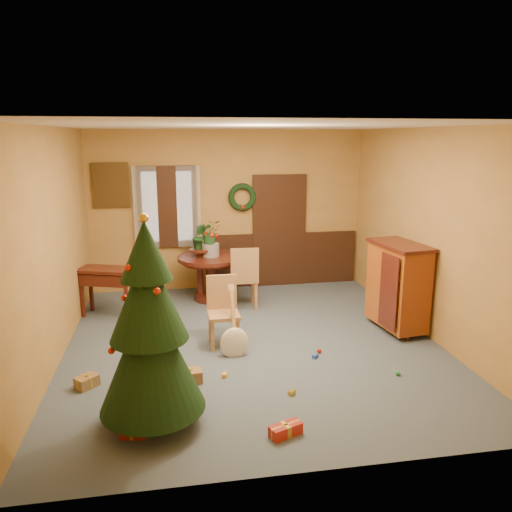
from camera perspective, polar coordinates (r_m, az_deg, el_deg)
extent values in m
plane|color=#36454E|center=(6.97, -0.35, -9.96)|extent=(5.50, 5.50, 0.00)
plane|color=silver|center=(6.39, -0.39, 14.63)|extent=(5.50, 5.50, 0.00)
plane|color=olive|center=(9.21, -3.19, 5.21)|extent=(5.00, 0.00, 5.00)
plane|color=olive|center=(3.93, 6.24, -6.22)|extent=(5.00, 0.00, 5.00)
plane|color=olive|center=(6.60, -22.30, 0.92)|extent=(0.00, 5.50, 5.50)
plane|color=olive|center=(7.35, 19.24, 2.37)|extent=(0.00, 5.50, 5.50)
cube|color=black|center=(9.53, 3.20, -0.33)|extent=(2.80, 0.06, 1.00)
cube|color=black|center=(9.38, 2.66, 2.89)|extent=(1.00, 0.08, 2.10)
cube|color=white|center=(9.42, 2.62, 2.63)|extent=(0.80, 0.03, 1.90)
cube|color=black|center=(9.09, -10.10, 5.55)|extent=(1.05, 0.08, 1.45)
cube|color=white|center=(9.12, -10.10, 5.57)|extent=(0.88, 0.03, 1.25)
cube|color=white|center=(9.05, -12.51, 5.40)|extent=(0.42, 0.02, 1.45)
cube|color=white|center=(9.04, -7.68, 5.60)|extent=(0.42, 0.02, 1.45)
torus|color=black|center=(9.13, -1.58, 6.73)|extent=(0.51, 0.11, 0.51)
cube|color=#4C3819|center=(9.11, -16.24, 7.77)|extent=(0.62, 0.05, 0.78)
cube|color=gray|center=(9.14, -16.22, 7.79)|extent=(0.48, 0.02, 0.62)
cylinder|color=black|center=(8.59, -5.21, -0.21)|extent=(1.13, 1.13, 0.06)
cylinder|color=black|center=(8.61, -5.20, -0.60)|extent=(1.01, 1.01, 0.04)
cylinder|color=black|center=(8.68, -5.15, -2.54)|extent=(0.18, 0.18, 0.63)
cylinder|color=black|center=(8.78, -5.11, -4.63)|extent=(0.61, 0.61, 0.10)
cylinder|color=slate|center=(8.56, -5.23, 0.70)|extent=(0.30, 0.30, 0.22)
imported|color=#1E4C23|center=(8.50, -5.27, 2.77)|extent=(0.37, 0.32, 0.41)
cube|color=#98633D|center=(6.75, -3.73, -6.75)|extent=(0.42, 0.42, 0.05)
cube|color=#98633D|center=(6.84, -3.96, -4.14)|extent=(0.41, 0.04, 0.49)
cube|color=#98633D|center=(7.00, -2.51, -7.98)|extent=(0.04, 0.04, 0.42)
cube|color=#98633D|center=(6.97, -5.24, -8.13)|extent=(0.04, 0.04, 0.42)
cube|color=#98633D|center=(6.70, -2.10, -9.00)|extent=(0.04, 0.04, 0.42)
cube|color=#98633D|center=(6.66, -4.97, -9.17)|extent=(0.04, 0.04, 0.42)
cube|color=#98633D|center=(8.26, -1.44, -2.61)|extent=(0.47, 0.47, 0.05)
cube|color=#98633D|center=(7.98, -1.29, -1.01)|extent=(0.45, 0.06, 0.54)
cube|color=#98633D|center=(8.14, -2.57, -4.72)|extent=(0.05, 0.05, 0.46)
cube|color=#98633D|center=(8.18, -0.01, -4.61)|extent=(0.05, 0.05, 0.46)
cube|color=#98633D|center=(8.49, -2.80, -3.95)|extent=(0.05, 0.05, 0.46)
cube|color=#98633D|center=(8.52, -0.35, -3.86)|extent=(0.05, 0.05, 0.46)
cylinder|color=black|center=(8.64, -6.39, -2.25)|extent=(0.11, 0.11, 0.89)
cylinder|color=black|center=(8.52, -6.47, 0.69)|extent=(0.35, 0.35, 0.03)
imported|color=#19471E|center=(8.48, -6.51, 2.24)|extent=(0.26, 0.21, 0.44)
cylinder|color=#382111|center=(5.25, -11.58, -17.25)|extent=(0.13, 0.13, 0.22)
cone|color=black|center=(4.94, -11.96, -10.46)|extent=(1.02, 1.02, 1.21)
cone|color=black|center=(4.75, -12.28, -4.28)|extent=(0.74, 0.74, 0.88)
cone|color=black|center=(4.64, -12.54, 0.65)|extent=(0.48, 0.48, 0.56)
sphere|color=gold|center=(4.58, -12.73, 4.27)|extent=(0.09, 0.09, 0.09)
cube|color=black|center=(8.14, -16.72, -1.52)|extent=(0.96, 0.68, 0.05)
cube|color=black|center=(8.18, -16.66, -2.41)|extent=(0.90, 0.63, 0.18)
cube|color=black|center=(8.30, -19.06, -4.19)|extent=(0.15, 0.31, 0.71)
cube|color=black|center=(8.21, -13.99, -4.04)|extent=(0.15, 0.31, 0.71)
cube|color=#5D1B0A|center=(7.50, 15.89, -3.32)|extent=(0.60, 1.01, 1.19)
cube|color=black|center=(7.36, 16.19, 1.22)|extent=(0.66, 1.07, 0.05)
cylinder|color=black|center=(7.37, 16.92, -8.86)|extent=(0.07, 0.07, 0.09)
cylinder|color=black|center=(8.04, 14.37, -6.79)|extent=(0.07, 0.07, 0.09)
cube|color=brown|center=(5.99, -7.54, -13.45)|extent=(0.29, 0.22, 0.14)
cube|color=#A8862D|center=(5.99, -7.54, -13.45)|extent=(0.27, 0.06, 0.14)
cube|color=#A8862D|center=(5.99, -7.54, -13.45)|extent=(0.06, 0.20, 0.14)
cube|color=#9F2015|center=(5.15, -13.76, -17.97)|extent=(0.28, 0.28, 0.24)
cube|color=#A8862D|center=(5.15, -13.76, -17.97)|extent=(0.24, 0.08, 0.24)
cube|color=#A8862D|center=(5.15, -13.76, -17.97)|extent=(0.08, 0.24, 0.24)
cube|color=brown|center=(6.14, -18.76, -13.43)|extent=(0.29, 0.29, 0.13)
cube|color=#A8862D|center=(6.14, -18.76, -13.43)|extent=(0.20, 0.19, 0.13)
cube|color=#A8862D|center=(6.14, -18.76, -13.43)|extent=(0.14, 0.15, 0.13)
cube|color=#9F2015|center=(5.03, 3.41, -19.23)|extent=(0.35, 0.24, 0.11)
cube|color=#A8862D|center=(5.03, 3.41, -19.23)|extent=(0.31, 0.14, 0.11)
cube|color=#A8862D|center=(5.03, 3.41, -19.23)|extent=(0.09, 0.14, 0.11)
cube|color=#2849AE|center=(6.57, 6.77, -11.32)|extent=(0.09, 0.09, 0.05)
sphere|color=#268B37|center=(6.33, 15.90, -12.75)|extent=(0.06, 0.06, 0.06)
cube|color=gold|center=(6.07, -3.60, -13.45)|extent=(0.08, 0.09, 0.05)
sphere|color=#B7210C|center=(6.72, 7.22, -10.70)|extent=(0.06, 0.06, 0.06)
cube|color=gold|center=(5.71, 4.12, -15.30)|extent=(0.09, 0.09, 0.05)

